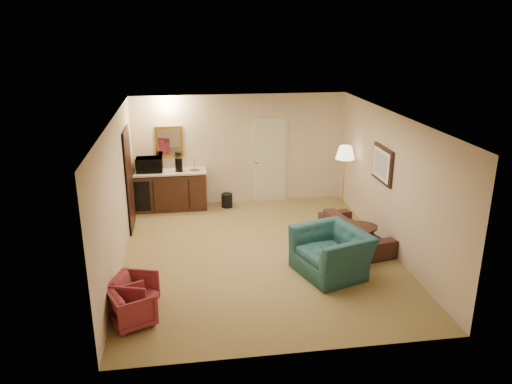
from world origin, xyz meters
TOP-DOWN VIEW (x-y plane):
  - ground at (0.00, 0.00)m, footprint 6.00×6.00m
  - room_walls at (-0.10, 0.77)m, footprint 5.02×6.01m
  - wetbar_cabinet at (-1.65, 2.72)m, footprint 1.64×0.58m
  - sofa at (1.95, 0.24)m, footprint 0.92×1.90m
  - teal_armchair at (1.12, -0.90)m, footprint 1.13×1.39m
  - rose_chair_near at (-2.15, -2.00)m, footprint 0.72×0.73m
  - rose_chair_far at (-2.15, -1.60)m, footprint 0.71×0.73m
  - coffee_table at (1.79, -0.13)m, footprint 1.01×0.79m
  - floor_lamp at (2.20, 1.85)m, footprint 0.50×0.50m
  - waste_bin at (-0.37, 2.65)m, footprint 0.34×0.34m
  - microwave at (-2.12, 2.75)m, footprint 0.59×0.33m
  - coffee_maker at (-1.45, 2.68)m, footprint 0.20×0.20m

SIDE VIEW (x-z plane):
  - ground at x=0.00m, z-range 0.00..0.00m
  - waste_bin at x=-0.37m, z-range 0.00..0.33m
  - coffee_table at x=1.79m, z-range 0.00..0.52m
  - rose_chair_near at x=-2.15m, z-range 0.00..0.58m
  - rose_chair_far at x=-2.15m, z-range 0.00..0.61m
  - sofa at x=1.95m, z-range 0.00..0.71m
  - wetbar_cabinet at x=-1.65m, z-range 0.00..0.92m
  - teal_armchair at x=1.12m, z-range 0.00..1.05m
  - floor_lamp at x=2.20m, z-range 0.00..1.59m
  - coffee_maker at x=-1.45m, z-range 0.92..1.24m
  - microwave at x=-2.12m, z-range 0.92..1.32m
  - room_walls at x=-0.10m, z-range 0.41..3.02m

